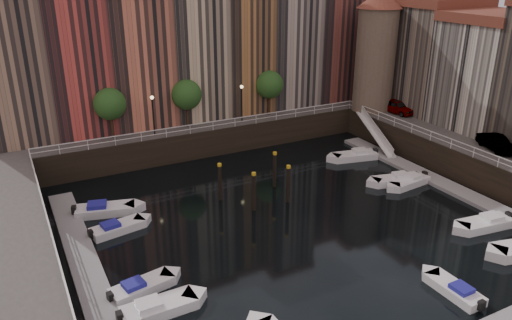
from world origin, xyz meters
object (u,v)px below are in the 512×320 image
boat_left_2 (141,287)px  car_b (496,144)px  car_a (397,107)px  corner_tower (376,50)px  boat_left_1 (157,308)px  mooring_pilings (259,182)px  gangway (375,132)px

boat_left_2 → car_b: (34.69, 1.71, 3.39)m
boat_left_2 → car_b: bearing=-8.3°
boat_left_2 → car_b: 34.90m
car_a → car_b: size_ratio=1.04×
boat_left_2 → car_a: bearing=12.8°
corner_tower → boat_left_2: 39.45m
boat_left_2 → corner_tower: bearing=17.6°
corner_tower → boat_left_1: bearing=-147.8°
corner_tower → mooring_pilings: 24.40m
gangway → mooring_pilings: (-17.64, -5.54, -0.27)m
gangway → mooring_pilings: bearing=-162.6°
car_a → boat_left_1: bearing=-157.1°
corner_tower → car_a: corner_tower is taller
corner_tower → boat_left_2: (-33.51, -18.34, -9.86)m
corner_tower → mooring_pilings: bearing=-154.0°
boat_left_1 → boat_left_2: size_ratio=1.08×
gangway → boat_left_2: bearing=-155.7°
car_a → gangway: bearing=-163.8°
corner_tower → boat_left_1: (-33.19, -20.89, -9.82)m
corner_tower → car_b: (1.19, -16.62, -6.47)m
gangway → car_a: (4.43, 1.68, 1.86)m
mooring_pilings → car_a: size_ratio=1.31×
car_a → corner_tower: bearing=114.0°
boat_left_1 → car_b: 34.80m
boat_left_2 → car_a: car_a is taller
corner_tower → car_a: bearing=-61.5°
gangway → car_a: car_a is taller
corner_tower → gangway: size_ratio=1.66×
mooring_pilings → car_a: (22.07, 7.21, 2.13)m
gangway → mooring_pilings: size_ratio=1.39×
gangway → car_a: size_ratio=1.82×
boat_left_1 → car_a: 39.29m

